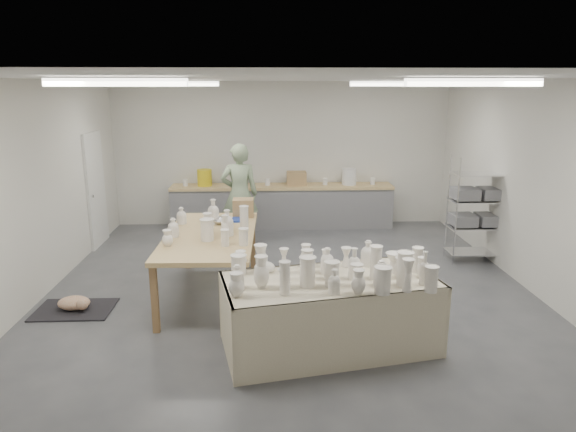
{
  "coord_description": "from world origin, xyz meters",
  "views": [
    {
      "loc": [
        -0.32,
        -6.82,
        2.91
      ],
      "look_at": [
        -0.01,
        0.47,
        1.05
      ],
      "focal_mm": 32.0,
      "sensor_mm": 36.0,
      "label": 1
    }
  ],
  "objects_px": {
    "work_table": "(214,232)",
    "potter": "(240,194)",
    "drying_table": "(330,310)",
    "red_stool": "(241,226)"
  },
  "relations": [
    {
      "from": "work_table",
      "to": "potter",
      "type": "xyz_separation_m",
      "value": [
        0.24,
        2.39,
        0.04
      ]
    },
    {
      "from": "drying_table",
      "to": "work_table",
      "type": "distance_m",
      "value": 2.26
    },
    {
      "from": "potter",
      "to": "red_stool",
      "type": "height_order",
      "value": "potter"
    },
    {
      "from": "drying_table",
      "to": "red_stool",
      "type": "height_order",
      "value": "drying_table"
    },
    {
      "from": "red_stool",
      "to": "drying_table",
      "type": "bearing_deg",
      "value": -74.51
    },
    {
      "from": "work_table",
      "to": "red_stool",
      "type": "height_order",
      "value": "work_table"
    },
    {
      "from": "drying_table",
      "to": "red_stool",
      "type": "bearing_deg",
      "value": 93.98
    },
    {
      "from": "drying_table",
      "to": "work_table",
      "type": "height_order",
      "value": "work_table"
    },
    {
      "from": "work_table",
      "to": "drying_table",
      "type": "bearing_deg",
      "value": -48.01
    },
    {
      "from": "drying_table",
      "to": "potter",
      "type": "height_order",
      "value": "potter"
    }
  ]
}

